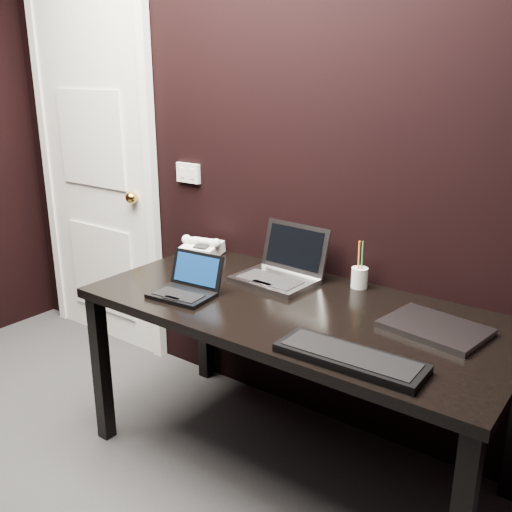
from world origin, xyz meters
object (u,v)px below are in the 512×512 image
Objects in this scene: ext_keyboard at (350,358)px; mobile_phone at (181,265)px; closed_laptop at (435,328)px; netbook at (186,288)px; door at (97,174)px; desk at (295,323)px; desk_phone at (202,248)px; silver_laptop at (280,271)px; pen_cup at (359,277)px.

ext_keyboard is 4.92× the size of mobile_phone.
ext_keyboard reaches higher than closed_laptop.
door is at bearing 155.76° from netbook.
door reaches higher than closed_laptop.
netbook is 0.99m from closed_laptop.
door is 1.26× the size of desk.
desk_phone is at bearing 172.24° from closed_laptop.
door reaches higher than mobile_phone.
ext_keyboard is 2.18× the size of desk_phone.
desk_phone is (-0.31, 0.44, 0.01)m from netbook.
desk_phone reaches higher than closed_laptop.
door reaches higher than desk_phone.
netbook is 0.29m from mobile_phone.
door is 1.73m from desk.
silver_laptop is at bearing -7.10° from door.
ext_keyboard is at bearing -18.02° from door.
desk is 3.50× the size of ext_keyboard.
desk is 4.79× the size of silver_laptop.
desk is 0.54m from closed_laptop.
silver_laptop reaches higher than desk_phone.
netbook is 0.73m from pen_cup.
closed_laptop is 0.48m from pen_cup.
netbook reaches higher than mobile_phone.
desk is at bearing -1.34° from mobile_phone.
netbook is at bearing -157.40° from desk.
desk_phone is at bearing -6.75° from door.
silver_laptop is 0.35m from pen_cup.
mobile_phone reaches higher than ext_keyboard.
ext_keyboard is at bearing -65.64° from pen_cup.
pen_cup is at bearing 150.78° from closed_laptop.
mobile_phone is (-1.16, -0.08, 0.03)m from closed_laptop.
closed_laptop is 1.16m from mobile_phone.
ext_keyboard is at bearing -16.46° from mobile_phone.
silver_laptop reaches higher than mobile_phone.
door reaches higher than desk.
closed_laptop is at bearing -7.33° from door.
door reaches higher than silver_laptop.
desk is at bearing -20.07° from desk_phone.
door reaches higher than pen_cup.
mobile_phone is at bearing 178.66° from desk.
desk is 0.37m from pen_cup.
closed_laptop is (0.73, -0.10, -0.03)m from silver_laptop.
desk_phone is at bearing -175.84° from pen_cup.
desk is (1.65, -0.38, -0.38)m from door.
silver_laptop is 0.52m from desk_phone.
desk_phone is (-0.52, 0.07, -0.00)m from silver_laptop.
door is 6.04× the size of silver_laptop.
desk is 8.24× the size of pen_cup.
silver_laptop is at bearing 136.94° from desk.
netbook is 0.71× the size of closed_laptop.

